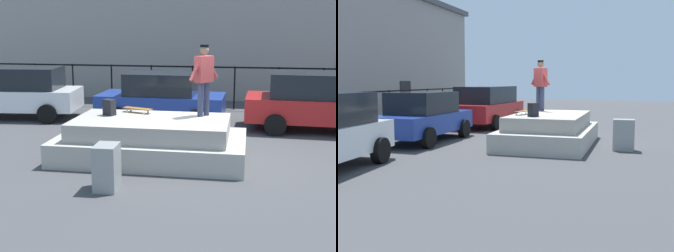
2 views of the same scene
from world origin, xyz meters
TOP-DOWN VIEW (x-y plane):
  - ground_plane at (0.00, 0.00)m, footprint 60.00×60.00m
  - concrete_ledge at (-0.94, -0.35)m, footprint 4.49×2.59m
  - skateboarder at (0.25, 0.24)m, footprint 0.67×0.83m
  - skateboard at (-1.45, 0.36)m, footprint 0.81×0.44m
  - backpack at (-2.06, -0.09)m, footprint 0.34×0.30m
  - car_white_hatchback_near at (-6.47, 3.79)m, footprint 4.22×2.34m
  - car_blue_sedan_mid at (-1.48, 3.84)m, footprint 4.14×2.12m
  - car_red_hatchback_far at (3.64, 3.45)m, footprint 4.82×2.32m
  - utility_box at (-1.36, -2.62)m, footprint 0.46×0.61m
  - fence_row at (0.00, 6.61)m, footprint 24.06×0.06m
  - warehouse_building at (0.00, 12.38)m, footprint 26.77×7.98m

SIDE VIEW (x-z plane):
  - ground_plane at x=0.00m, z-range 0.00..0.00m
  - concrete_ledge at x=-0.94m, z-range -0.05..0.93m
  - utility_box at x=-1.36m, z-range 0.00..0.91m
  - car_blue_sedan_mid at x=-1.48m, z-range 0.02..1.66m
  - car_white_hatchback_near at x=-6.47m, z-range 0.05..1.80m
  - car_red_hatchback_far at x=3.64m, z-range 0.05..1.82m
  - skateboard at x=-1.45m, z-range 1.02..1.14m
  - fence_row at x=0.00m, z-range 0.30..1.93m
  - backpack at x=-2.06m, z-range 0.98..1.38m
  - skateboarder at x=0.25m, z-range 1.12..2.85m
  - warehouse_building at x=0.00m, z-range 0.01..6.73m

